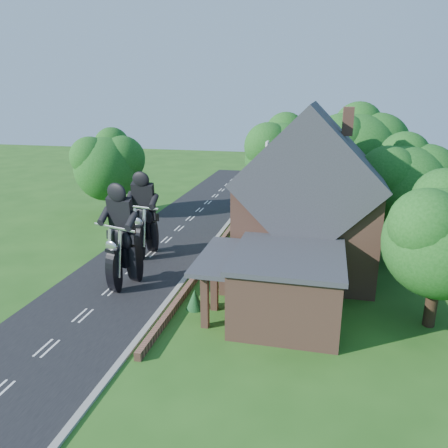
% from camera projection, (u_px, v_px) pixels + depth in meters
% --- Properties ---
extents(ground, '(120.00, 120.00, 0.00)m').
position_uv_depth(ground, '(111.00, 290.00, 24.79)').
color(ground, '#225217').
rests_on(ground, ground).
extents(road, '(7.00, 80.00, 0.02)m').
position_uv_depth(road, '(111.00, 290.00, 24.79)').
color(road, black).
rests_on(road, ground).
extents(kerb, '(0.30, 80.00, 0.12)m').
position_uv_depth(kerb, '(172.00, 296.00, 23.97)').
color(kerb, gray).
rests_on(kerb, ground).
extents(garden_wall, '(0.30, 22.00, 0.40)m').
position_uv_depth(garden_wall, '(207.00, 262.00, 28.45)').
color(garden_wall, brown).
rests_on(garden_wall, ground).
extents(house, '(9.54, 8.64, 10.24)m').
position_uv_depth(house, '(308.00, 202.00, 26.81)').
color(house, brown).
rests_on(house, ground).
extents(annex, '(7.05, 5.94, 3.44)m').
position_uv_depth(annex, '(285.00, 285.00, 21.37)').
color(annex, brown).
rests_on(annex, ground).
extents(tree_house_right, '(6.51, 6.00, 8.40)m').
position_uv_depth(tree_house_right, '(409.00, 184.00, 27.65)').
color(tree_house_right, black).
rests_on(tree_house_right, ground).
extents(tree_behind_house, '(7.81, 7.20, 10.08)m').
position_uv_depth(tree_behind_house, '(362.00, 151.00, 34.90)').
color(tree_behind_house, black).
rests_on(tree_behind_house, ground).
extents(tree_behind_left, '(6.94, 6.40, 9.16)m').
position_uv_depth(tree_behind_left, '(287.00, 154.00, 37.27)').
color(tree_behind_left, black).
rests_on(tree_behind_left, ground).
extents(tree_far_road, '(6.08, 5.60, 7.84)m').
position_uv_depth(tree_far_road, '(111.00, 163.00, 38.01)').
color(tree_far_road, black).
rests_on(tree_far_road, ground).
extents(shrub_a, '(0.90, 0.90, 1.10)m').
position_uv_depth(shrub_a, '(195.00, 299.00, 22.54)').
color(shrub_a, '#123A1A').
rests_on(shrub_a, ground).
extents(shrub_b, '(0.90, 0.90, 1.10)m').
position_uv_depth(shrub_b, '(208.00, 280.00, 24.87)').
color(shrub_b, '#123A1A').
rests_on(shrub_b, ground).
extents(shrub_c, '(0.90, 0.90, 1.10)m').
position_uv_depth(shrub_c, '(218.00, 264.00, 27.19)').
color(shrub_c, '#123A1A').
rests_on(shrub_c, ground).
extents(shrub_d, '(0.90, 0.90, 1.10)m').
position_uv_depth(shrub_d, '(235.00, 238.00, 31.85)').
color(shrub_d, '#123A1A').
rests_on(shrub_d, ground).
extents(shrub_e, '(0.90, 0.90, 1.10)m').
position_uv_depth(shrub_e, '(241.00, 228.00, 34.18)').
color(shrub_e, '#123A1A').
rests_on(shrub_e, ground).
extents(shrub_f, '(0.90, 0.90, 1.10)m').
position_uv_depth(shrub_f, '(247.00, 220.00, 36.50)').
color(shrub_f, '#123A1A').
rests_on(shrub_f, ground).
extents(motorcycle_lead, '(1.05, 2.04, 1.84)m').
position_uv_depth(motorcycle_lead, '(125.00, 272.00, 25.03)').
color(motorcycle_lead, black).
rests_on(motorcycle_lead, ground).
extents(motorcycle_follow, '(0.77, 1.94, 1.76)m').
position_uv_depth(motorcycle_follow, '(146.00, 243.00, 29.81)').
color(motorcycle_follow, black).
rests_on(motorcycle_follow, ground).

